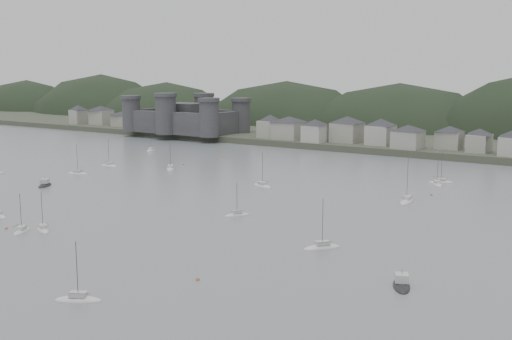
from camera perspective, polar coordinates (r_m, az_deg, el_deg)
The scene contains 9 objects.
ground at distance 140.41m, azimuth -17.76°, elevation -6.39°, with size 900.00×900.00×0.00m, color slate.
far_shore_land at distance 393.62m, azimuth 18.53°, elevation 3.50°, with size 900.00×250.00×3.00m, color #383D2D.
forested_ridge at distance 369.23m, azimuth 18.04°, elevation 1.19°, with size 851.55×103.94×102.57m.
castle at distance 348.08m, azimuth -6.51°, elevation 4.81°, with size 66.00×43.00×20.00m.
waterfront_town at distance 272.79m, azimuth 22.24°, elevation 2.55°, with size 451.48×28.46×12.92m.
moored_fleet at distance 184.79m, azimuth -2.65°, elevation -2.25°, with size 236.34×175.91×13.76m.
motor_launch_near at distance 110.49m, azimuth 13.21°, elevation -10.24°, with size 6.06×8.46×3.91m.
motor_launch_far at distance 210.09m, azimuth -18.82°, elevation -1.32°, with size 7.17×8.73×4.01m.
mooring_buoys at distance 192.17m, azimuth -7.49°, elevation -1.89°, with size 125.51×128.26×0.70m.
Camera 1 is at (108.13, -81.87, 36.33)m, focal length 43.55 mm.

